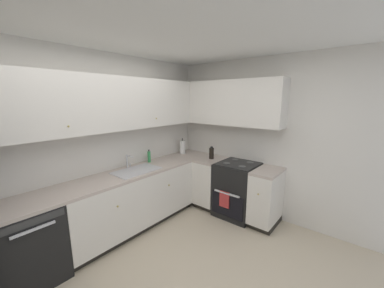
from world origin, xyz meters
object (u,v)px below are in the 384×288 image
at_px(paper_towel_roll, 182,147).
at_px(soap_bottle, 149,157).
at_px(oven_range, 237,189).
at_px(oil_bottle, 211,153).
at_px(dishwasher, 28,244).

bearing_deg(paper_towel_roll, soap_bottle, 178.58).
relative_size(oven_range, paper_towel_roll, 3.34).
relative_size(oven_range, oil_bottle, 4.74).
bearing_deg(dishwasher, paper_towel_roll, 3.53).
bearing_deg(paper_towel_roll, oil_bottle, -87.57).
relative_size(paper_towel_roll, oil_bottle, 1.42).
relative_size(dishwasher, oven_range, 0.82).
bearing_deg(dishwasher, oil_bottle, -10.71).
bearing_deg(dishwasher, soap_bottle, 5.74).
bearing_deg(paper_towel_roll, dishwasher, -176.47).
distance_m(dishwasher, oil_bottle, 2.74).
bearing_deg(dishwasher, oven_range, -20.97).
xyz_separation_m(soap_bottle, paper_towel_roll, (0.81, -0.02, 0.03)).
height_order(oven_range, oil_bottle, oil_bottle).
bearing_deg(oven_range, soap_bottle, 125.50).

